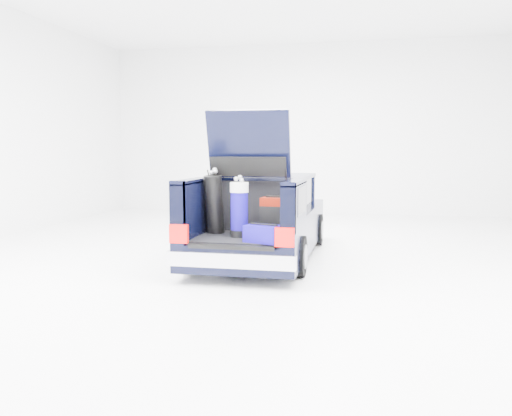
% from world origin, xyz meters
% --- Properties ---
extents(ground, '(14.00, 14.00, 0.00)m').
position_xyz_m(ground, '(0.00, 0.00, 0.00)').
color(ground, white).
rests_on(ground, ground).
extents(car, '(1.87, 4.65, 2.47)m').
position_xyz_m(car, '(-0.00, 0.11, 0.67)').
color(car, black).
rests_on(car, ground).
extents(red_suitcase, '(0.39, 0.28, 0.60)m').
position_xyz_m(red_suitcase, '(0.43, -1.26, 0.88)').
color(red_suitcase, '#630E03').
rests_on(red_suitcase, car).
extents(black_golf_bag, '(0.35, 0.42, 1.00)m').
position_xyz_m(black_golf_bag, '(-0.50, -1.23, 1.05)').
color(black_golf_bag, black).
rests_on(black_golf_bag, car).
extents(blue_golf_bag, '(0.35, 0.35, 0.91)m').
position_xyz_m(blue_golf_bag, '(-0.04, -1.51, 1.01)').
color(blue_golf_bag, black).
rests_on(blue_golf_bag, car).
extents(blue_duffel, '(0.57, 0.46, 0.26)m').
position_xyz_m(blue_duffel, '(0.41, -1.90, 0.72)').
color(blue_duffel, '#0F0576').
rests_on(blue_duffel, car).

